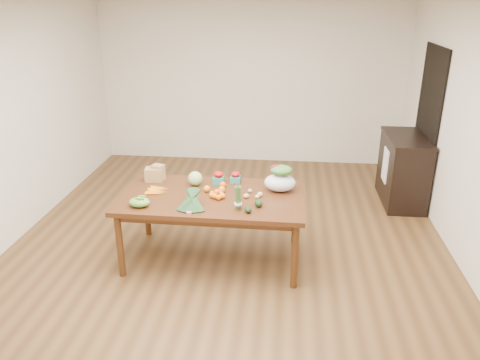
# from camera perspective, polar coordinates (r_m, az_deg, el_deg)

# --- Properties ---
(floor) EXTENTS (6.00, 6.00, 0.00)m
(floor) POSITION_cam_1_polar(r_m,az_deg,el_deg) (5.47, -1.38, -7.91)
(floor) COLOR brown
(floor) RESTS_ON ground
(room_walls) EXTENTS (5.02, 6.02, 2.70)m
(room_walls) POSITION_cam_1_polar(r_m,az_deg,el_deg) (4.94, -1.52, 5.81)
(room_walls) COLOR silver
(room_walls) RESTS_ON floor
(dining_table) EXTENTS (1.93, 1.09, 0.75)m
(dining_table) POSITION_cam_1_polar(r_m,az_deg,el_deg) (5.05, -3.29, -5.78)
(dining_table) COLOR #42260F
(dining_table) RESTS_ON floor
(doorway_dark) EXTENTS (0.02, 1.00, 2.10)m
(doorway_dark) POSITION_cam_1_polar(r_m,az_deg,el_deg) (6.78, 21.78, 6.09)
(doorway_dark) COLOR black
(doorway_dark) RESTS_ON floor
(cabinet) EXTENTS (0.52, 1.02, 0.94)m
(cabinet) POSITION_cam_1_polar(r_m,az_deg,el_deg) (6.76, 19.27, 1.20)
(cabinet) COLOR black
(cabinet) RESTS_ON floor
(dish_towel) EXTENTS (0.02, 0.28, 0.45)m
(dish_towel) POSITION_cam_1_polar(r_m,az_deg,el_deg) (6.61, 17.28, 1.75)
(dish_towel) COLOR white
(dish_towel) RESTS_ON cabinet
(paper_bag) EXTENTS (0.26, 0.22, 0.18)m
(paper_bag) POSITION_cam_1_polar(r_m,az_deg,el_deg) (5.32, -10.45, 0.84)
(paper_bag) COLOR #A08147
(paper_bag) RESTS_ON dining_table
(cabbage) EXTENTS (0.16, 0.16, 0.16)m
(cabbage) POSITION_cam_1_polar(r_m,az_deg,el_deg) (5.13, -5.48, 0.18)
(cabbage) COLOR #A0C06F
(cabbage) RESTS_ON dining_table
(strawberry_basket_a) EXTENTS (0.12, 0.12, 0.11)m
(strawberry_basket_a) POSITION_cam_1_polar(r_m,az_deg,el_deg) (5.18, -2.62, 0.19)
(strawberry_basket_a) COLOR red
(strawberry_basket_a) RESTS_ON dining_table
(strawberry_basket_b) EXTENTS (0.11, 0.11, 0.10)m
(strawberry_basket_b) POSITION_cam_1_polar(r_m,az_deg,el_deg) (5.20, -0.55, 0.25)
(strawberry_basket_b) COLOR red
(strawberry_basket_b) RESTS_ON dining_table
(orange_a) EXTENTS (0.07, 0.07, 0.07)m
(orange_a) POSITION_cam_1_polar(r_m,az_deg,el_deg) (4.96, -4.06, -1.08)
(orange_a) COLOR orange
(orange_a) RESTS_ON dining_table
(orange_b) EXTENTS (0.07, 0.07, 0.07)m
(orange_b) POSITION_cam_1_polar(r_m,az_deg,el_deg) (5.05, -2.12, -0.59)
(orange_b) COLOR #ED590E
(orange_b) RESTS_ON dining_table
(orange_c) EXTENTS (0.07, 0.07, 0.07)m
(orange_c) POSITION_cam_1_polar(r_m,az_deg,el_deg) (4.93, -2.23, -1.18)
(orange_c) COLOR orange
(orange_c) RESTS_ON dining_table
(mandarin_cluster) EXTENTS (0.18, 0.18, 0.09)m
(mandarin_cluster) POSITION_cam_1_polar(r_m,az_deg,el_deg) (4.82, -2.84, -1.61)
(mandarin_cluster) COLOR orange
(mandarin_cluster) RESTS_ON dining_table
(carrots) EXTENTS (0.22, 0.22, 0.03)m
(carrots) POSITION_cam_1_polar(r_m,az_deg,el_deg) (5.04, -9.94, -1.27)
(carrots) COLOR orange
(carrots) RESTS_ON dining_table
(snap_pea_bag) EXTENTS (0.21, 0.16, 0.09)m
(snap_pea_bag) POSITION_cam_1_polar(r_m,az_deg,el_deg) (4.72, -12.17, -2.65)
(snap_pea_bag) COLOR #60A638
(snap_pea_bag) RESTS_ON dining_table
(kale_bunch) EXTENTS (0.33, 0.40, 0.16)m
(kale_bunch) POSITION_cam_1_polar(r_m,az_deg,el_deg) (4.56, -6.00, -2.65)
(kale_bunch) COLOR #163118
(kale_bunch) RESTS_ON dining_table
(asparagus_bundle) EXTENTS (0.08, 0.12, 0.26)m
(asparagus_bundle) POSITION_cam_1_polar(r_m,az_deg,el_deg) (4.51, -0.24, -2.19)
(asparagus_bundle) COLOR #56853D
(asparagus_bundle) RESTS_ON dining_table
(potato_a) EXTENTS (0.06, 0.05, 0.05)m
(potato_a) POSITION_cam_1_polar(r_m,az_deg,el_deg) (4.81, 0.78, -1.95)
(potato_a) COLOR tan
(potato_a) RESTS_ON dining_table
(potato_b) EXTENTS (0.05, 0.04, 0.04)m
(potato_b) POSITION_cam_1_polar(r_m,az_deg,el_deg) (4.82, 0.68, -1.94)
(potato_b) COLOR tan
(potato_b) RESTS_ON dining_table
(potato_c) EXTENTS (0.06, 0.05, 0.05)m
(potato_c) POSITION_cam_1_polar(r_m,az_deg,el_deg) (4.85, 2.45, -1.76)
(potato_c) COLOR tan
(potato_c) RESTS_ON dining_table
(potato_d) EXTENTS (0.05, 0.04, 0.04)m
(potato_d) POSITION_cam_1_polar(r_m,az_deg,el_deg) (4.94, 1.23, -1.32)
(potato_d) COLOR tan
(potato_d) RESTS_ON dining_table
(potato_e) EXTENTS (0.05, 0.04, 0.04)m
(potato_e) POSITION_cam_1_polar(r_m,az_deg,el_deg) (4.80, 2.12, -2.05)
(potato_e) COLOR #DCC77F
(potato_e) RESTS_ON dining_table
(avocado_a) EXTENTS (0.09, 0.11, 0.07)m
(avocado_a) POSITION_cam_1_polar(r_m,az_deg,el_deg) (4.50, 0.97, -3.59)
(avocado_a) COLOR black
(avocado_a) RESTS_ON dining_table
(avocado_b) EXTENTS (0.10, 0.13, 0.07)m
(avocado_b) POSITION_cam_1_polar(r_m,az_deg,el_deg) (4.62, 2.26, -2.82)
(avocado_b) COLOR black
(avocado_b) RESTS_ON dining_table
(salad_bag) EXTENTS (0.34, 0.26, 0.26)m
(salad_bag) POSITION_cam_1_polar(r_m,az_deg,el_deg) (4.96, 4.90, 0.07)
(salad_bag) COLOR silver
(salad_bag) RESTS_ON dining_table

